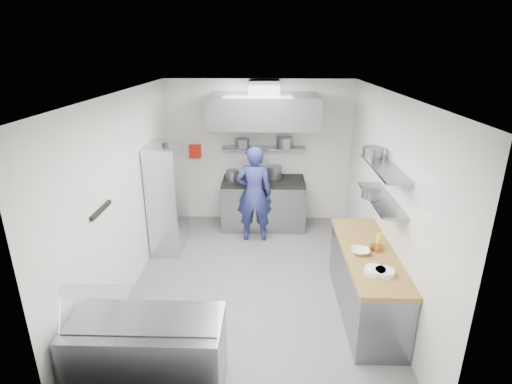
{
  "coord_description": "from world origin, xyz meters",
  "views": [
    {
      "loc": [
        0.17,
        -5.16,
        3.34
      ],
      "look_at": [
        0.0,
        0.6,
        1.25
      ],
      "focal_mm": 28.0,
      "sensor_mm": 36.0,
      "label": 1
    }
  ],
  "objects_px": {
    "wire_rack": "(168,198)",
    "display_case": "(149,356)",
    "gas_range": "(263,204)",
    "chef": "(254,194)"
  },
  "relations": [
    {
      "from": "display_case",
      "to": "gas_range",
      "type": "bearing_deg",
      "value": 74.98
    },
    {
      "from": "gas_range",
      "to": "display_case",
      "type": "relative_size",
      "value": 1.07
    },
    {
      "from": "gas_range",
      "to": "wire_rack",
      "type": "distance_m",
      "value": 1.94
    },
    {
      "from": "chef",
      "to": "display_case",
      "type": "relative_size",
      "value": 1.18
    },
    {
      "from": "wire_rack",
      "to": "chef",
      "type": "bearing_deg",
      "value": 13.02
    },
    {
      "from": "wire_rack",
      "to": "display_case",
      "type": "height_order",
      "value": "wire_rack"
    },
    {
      "from": "display_case",
      "to": "chef",
      "type": "bearing_deg",
      "value": 75.03
    },
    {
      "from": "chef",
      "to": "wire_rack",
      "type": "height_order",
      "value": "wire_rack"
    },
    {
      "from": "chef",
      "to": "display_case",
      "type": "height_order",
      "value": "chef"
    },
    {
      "from": "chef",
      "to": "display_case",
      "type": "xyz_separation_m",
      "value": [
        -0.94,
        -3.51,
        -0.46
      ]
    }
  ]
}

